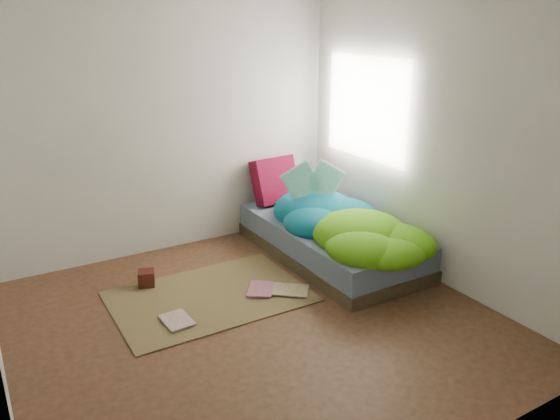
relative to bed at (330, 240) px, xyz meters
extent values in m
cube|color=#412619|center=(-1.22, -0.72, -0.17)|extent=(3.50, 3.50, 0.00)
cube|color=beige|center=(-1.22, 1.03, 1.13)|extent=(3.50, 0.04, 2.60)
cube|color=beige|center=(-1.22, -2.47, 1.13)|extent=(3.50, 0.04, 2.60)
cube|color=beige|center=(0.53, -0.72, 1.13)|extent=(0.04, 3.50, 2.60)
cube|color=white|center=(0.52, 0.18, 1.23)|extent=(0.01, 1.00, 1.20)
cube|color=#39301F|center=(0.00, 0.00, -0.11)|extent=(1.00, 2.00, 0.12)
cube|color=#485B74|center=(0.00, 0.00, 0.06)|extent=(0.98, 1.96, 0.22)
cube|color=brown|center=(-1.37, -0.17, -0.16)|extent=(1.60, 1.10, 0.01)
cube|color=beige|center=(0.21, 0.81, 0.23)|extent=(0.56, 0.37, 0.12)
cube|color=#530522|center=(-0.13, 0.86, 0.42)|extent=(0.50, 0.20, 0.49)
cube|color=#37170C|center=(-1.77, 0.29, -0.09)|extent=(0.18, 0.18, 0.14)
imported|color=silver|center=(-1.86, -0.43, -0.15)|extent=(0.22, 0.29, 0.02)
imported|color=#B76A7D|center=(-1.04, -0.25, -0.14)|extent=(0.35, 0.36, 0.03)
imported|color=tan|center=(-0.81, -0.54, -0.14)|extent=(0.38, 0.37, 0.02)
camera|label=1|loc=(-2.95, -4.02, 2.07)|focal=35.00mm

